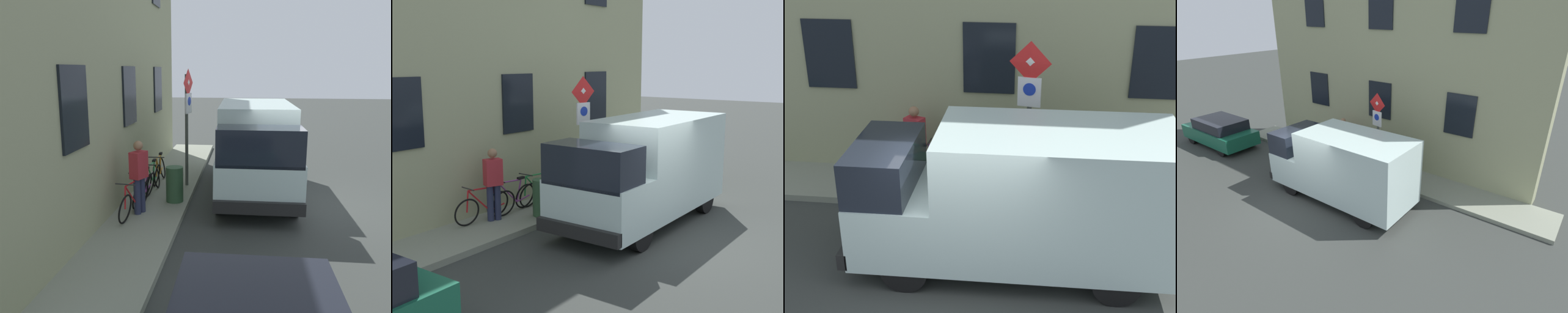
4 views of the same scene
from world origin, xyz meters
The scene contains 11 objects.
ground_plane centered at (0.00, 0.00, 0.00)m, with size 80.00×80.00×0.00m, color #333733.
sidewalk_slab centered at (3.62, 0.00, 0.07)m, with size 1.64×14.69×0.14m, color gray.
building_facade centered at (4.79, 0.00, 4.34)m, with size 0.75×12.69×8.68m.
sign_post_stacked centered at (3.02, -0.90, 2.30)m, with size 0.19×0.55×3.21m.
delivery_van centered at (1.10, -0.84, 1.33)m, with size 2.06×5.35×2.50m.
bicycle_orange centered at (3.89, -1.06, 0.51)m, with size 0.46×1.72×0.89m.
bicycle_green centered at (3.89, -0.14, 0.51)m, with size 0.46×1.71×0.89m.
bicycle_purple centered at (3.89, 0.79, 0.51)m, with size 0.46×1.72×0.89m.
bicycle_red centered at (3.89, 1.72, 0.51)m, with size 0.46×1.71×0.89m.
pedestrian centered at (3.82, 1.53, 1.07)m, with size 0.39×0.47×1.72m.
litter_bin centered at (3.15, 0.59, 0.59)m, with size 0.44×0.44×0.90m, color #2D5133.
Camera 2 is at (-4.84, 9.70, 3.85)m, focal length 47.22 mm.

